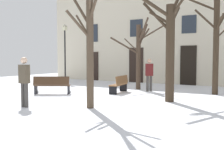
{
  "coord_description": "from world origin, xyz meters",
  "views": [
    {
      "loc": [
        6.79,
        -9.68,
        1.8
      ],
      "look_at": [
        0.0,
        1.63,
        0.95
      ],
      "focal_mm": 43.53,
      "sensor_mm": 36.0,
      "label": 1
    }
  ],
  "objects_px": {
    "tree_near_facade": "(216,40)",
    "person_near_bench": "(149,73)",
    "tree_left_of_center": "(90,40)",
    "bench_back_to_back_left": "(52,85)",
    "bench_near_center_tree": "(119,84)",
    "tree_right_of_center": "(169,43)",
    "tree_foreground": "(139,52)",
    "streetlamp": "(65,47)",
    "person_crossing_plaza": "(24,79)"
  },
  "relations": [
    {
      "from": "person_near_bench",
      "to": "streetlamp",
      "type": "bearing_deg",
      "value": -50.9
    },
    {
      "from": "tree_right_of_center",
      "to": "person_near_bench",
      "type": "relative_size",
      "value": 2.84
    },
    {
      "from": "tree_foreground",
      "to": "streetlamp",
      "type": "xyz_separation_m",
      "value": [
        -6.56,
        1.3,
        0.41
      ]
    },
    {
      "from": "bench_near_center_tree",
      "to": "tree_right_of_center",
      "type": "bearing_deg",
      "value": 58.77
    },
    {
      "from": "tree_left_of_center",
      "to": "bench_near_center_tree",
      "type": "xyz_separation_m",
      "value": [
        -1.18,
        4.22,
        -1.95
      ]
    },
    {
      "from": "tree_left_of_center",
      "to": "streetlamp",
      "type": "relative_size",
      "value": 1.08
    },
    {
      "from": "tree_foreground",
      "to": "tree_right_of_center",
      "type": "bearing_deg",
      "value": -48.41
    },
    {
      "from": "tree_left_of_center",
      "to": "tree_right_of_center",
      "type": "distance_m",
      "value": 3.45
    },
    {
      "from": "bench_back_to_back_left",
      "to": "tree_foreground",
      "type": "bearing_deg",
      "value": -154.42
    },
    {
      "from": "tree_right_of_center",
      "to": "streetlamp",
      "type": "height_order",
      "value": "tree_right_of_center"
    },
    {
      "from": "tree_foreground",
      "to": "bench_back_to_back_left",
      "type": "relative_size",
      "value": 2.25
    },
    {
      "from": "tree_left_of_center",
      "to": "bench_back_to_back_left",
      "type": "bearing_deg",
      "value": 151.33
    },
    {
      "from": "tree_foreground",
      "to": "tree_left_of_center",
      "type": "relative_size",
      "value": 0.87
    },
    {
      "from": "tree_right_of_center",
      "to": "person_crossing_plaza",
      "type": "distance_m",
      "value": 5.81
    },
    {
      "from": "person_crossing_plaza",
      "to": "tree_right_of_center",
      "type": "bearing_deg",
      "value": -135.69
    },
    {
      "from": "bench_back_to_back_left",
      "to": "bench_near_center_tree",
      "type": "xyz_separation_m",
      "value": [
        2.6,
        2.16,
        -0.01
      ]
    },
    {
      "from": "bench_near_center_tree",
      "to": "tree_left_of_center",
      "type": "bearing_deg",
      "value": 7.83
    },
    {
      "from": "tree_left_of_center",
      "to": "bench_near_center_tree",
      "type": "bearing_deg",
      "value": 105.6
    },
    {
      "from": "tree_foreground",
      "to": "bench_back_to_back_left",
      "type": "bearing_deg",
      "value": -124.11
    },
    {
      "from": "streetlamp",
      "to": "person_crossing_plaza",
      "type": "distance_m",
      "value": 10.19
    },
    {
      "from": "tree_foreground",
      "to": "person_crossing_plaza",
      "type": "relative_size",
      "value": 2.16
    },
    {
      "from": "tree_left_of_center",
      "to": "person_crossing_plaza",
      "type": "bearing_deg",
      "value": -154.07
    },
    {
      "from": "tree_right_of_center",
      "to": "bench_back_to_back_left",
      "type": "height_order",
      "value": "tree_right_of_center"
    },
    {
      "from": "tree_right_of_center",
      "to": "bench_near_center_tree",
      "type": "xyz_separation_m",
      "value": [
        -3.06,
        1.33,
        -1.95
      ]
    },
    {
      "from": "bench_back_to_back_left",
      "to": "person_near_bench",
      "type": "height_order",
      "value": "person_near_bench"
    },
    {
      "from": "tree_right_of_center",
      "to": "bench_near_center_tree",
      "type": "distance_m",
      "value": 3.87
    },
    {
      "from": "tree_near_facade",
      "to": "bench_back_to_back_left",
      "type": "bearing_deg",
      "value": -149.63
    },
    {
      "from": "streetlamp",
      "to": "bench_back_to_back_left",
      "type": "height_order",
      "value": "streetlamp"
    },
    {
      "from": "tree_near_facade",
      "to": "person_near_bench",
      "type": "xyz_separation_m",
      "value": [
        -3.21,
        -0.55,
        -1.69
      ]
    },
    {
      "from": "bench_back_to_back_left",
      "to": "person_near_bench",
      "type": "bearing_deg",
      "value": -166.8
    },
    {
      "from": "bench_near_center_tree",
      "to": "person_near_bench",
      "type": "distance_m",
      "value": 1.78
    },
    {
      "from": "tree_foreground",
      "to": "bench_near_center_tree",
      "type": "distance_m",
      "value": 2.58
    },
    {
      "from": "tree_foreground",
      "to": "bench_near_center_tree",
      "type": "height_order",
      "value": "tree_foreground"
    },
    {
      "from": "tree_near_facade",
      "to": "person_near_bench",
      "type": "distance_m",
      "value": 3.67
    },
    {
      "from": "bench_back_to_back_left",
      "to": "person_near_bench",
      "type": "relative_size",
      "value": 1.01
    },
    {
      "from": "tree_foreground",
      "to": "streetlamp",
      "type": "distance_m",
      "value": 6.7
    },
    {
      "from": "bench_back_to_back_left",
      "to": "bench_near_center_tree",
      "type": "distance_m",
      "value": 3.38
    },
    {
      "from": "streetlamp",
      "to": "tree_left_of_center",
      "type": "bearing_deg",
      "value": -44.56
    },
    {
      "from": "streetlamp",
      "to": "person_near_bench",
      "type": "relative_size",
      "value": 2.41
    },
    {
      "from": "tree_foreground",
      "to": "tree_left_of_center",
      "type": "bearing_deg",
      "value": -80.68
    },
    {
      "from": "tree_near_facade",
      "to": "tree_left_of_center",
      "type": "distance_m",
      "value": 6.85
    },
    {
      "from": "tree_foreground",
      "to": "bench_near_center_tree",
      "type": "xyz_separation_m",
      "value": [
        -0.17,
        -1.93,
        -1.7
      ]
    },
    {
      "from": "tree_right_of_center",
      "to": "bench_near_center_tree",
      "type": "relative_size",
      "value": 3.06
    },
    {
      "from": "tree_right_of_center",
      "to": "streetlamp",
      "type": "bearing_deg",
      "value": 154.24
    },
    {
      "from": "person_crossing_plaza",
      "to": "person_near_bench",
      "type": "height_order",
      "value": "person_crossing_plaza"
    },
    {
      "from": "tree_left_of_center",
      "to": "person_near_bench",
      "type": "relative_size",
      "value": 2.61
    },
    {
      "from": "tree_foreground",
      "to": "tree_near_facade",
      "type": "relative_size",
      "value": 0.81
    },
    {
      "from": "tree_left_of_center",
      "to": "bench_back_to_back_left",
      "type": "relative_size",
      "value": 2.6
    },
    {
      "from": "tree_right_of_center",
      "to": "bench_near_center_tree",
      "type": "bearing_deg",
      "value": 156.54
    },
    {
      "from": "bench_near_center_tree",
      "to": "streetlamp",
      "type": "bearing_deg",
      "value": -124.61
    }
  ]
}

